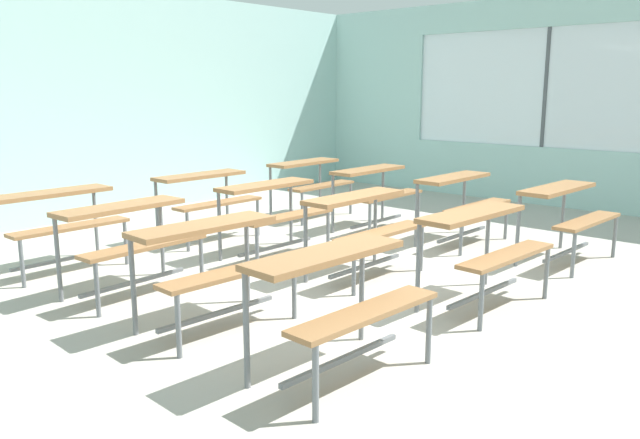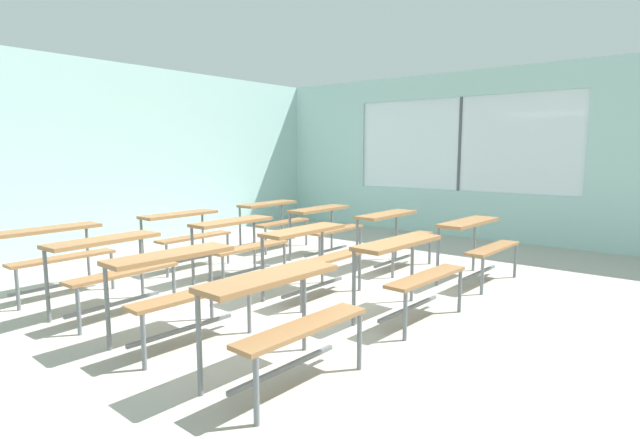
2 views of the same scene
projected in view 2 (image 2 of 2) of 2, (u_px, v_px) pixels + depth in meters
ground at (303, 307)px, 5.21m from camera, size 10.00×9.00×0.05m
wall_back at (85, 156)px, 7.79m from camera, size 10.00×0.12×3.00m
wall_right at (494, 159)px, 8.77m from camera, size 0.12×9.00×3.00m
desk_bench_r0c0 at (281, 303)px, 3.41m from camera, size 1.12×0.63×0.74m
desk_bench_r0c1 at (407, 260)px, 4.71m from camera, size 1.13×0.65×0.74m
desk_bench_r0c2 at (477, 236)px, 6.05m from camera, size 1.12×0.63×0.74m
desk_bench_r1c0 at (179, 275)px, 4.15m from camera, size 1.13×0.64×0.74m
desk_bench_r1c1 at (311, 245)px, 5.45m from camera, size 1.10×0.60×0.74m
desk_bench_r1c2 at (393, 227)px, 6.78m from camera, size 1.10×0.60×0.74m
desk_bench_r2c0 at (110, 257)px, 4.85m from camera, size 1.12×0.64×0.74m
desk_bench_r2c1 at (238, 235)px, 6.11m from camera, size 1.10×0.60×0.74m
desk_bench_r2c2 at (325, 220)px, 7.42m from camera, size 1.10×0.60×0.74m
desk_bench_r3c0 at (53, 244)px, 5.51m from camera, size 1.10×0.60×0.74m
desk_bench_r3c1 at (184, 226)px, 6.80m from camera, size 1.10×0.59×0.74m
desk_bench_r3c2 at (273, 214)px, 8.14m from camera, size 1.12×0.63×0.74m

